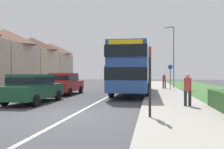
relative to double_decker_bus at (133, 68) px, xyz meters
name	(u,v)px	position (x,y,z in m)	size (l,w,h in m)	color
ground_plane	(73,116)	(-1.58, -9.99, -2.14)	(120.00, 120.00, 0.00)	#424247
lane_marking_centre	(109,96)	(-1.58, -1.99, -2.14)	(0.14, 60.00, 0.01)	silver
pavement_near_side	(170,99)	(2.62, -3.99, -2.08)	(3.20, 68.00, 0.12)	#9E998E
double_decker_bus	(133,68)	(0.00, 0.00, 0.00)	(2.80, 10.92, 3.70)	#284C93
parked_car_dark_green	(33,87)	(-5.07, -6.71, -1.25)	(1.92, 4.51, 1.61)	#19472D
parked_car_red	(65,83)	(-5.31, -1.39, -1.21)	(1.97, 4.29, 1.70)	#B21E1E
pedestrian_at_stop	(188,88)	(3.17, -7.35, -1.17)	(0.34, 0.34, 1.67)	#23232D
pedestrian_walking_away	(164,80)	(2.85, 5.70, -1.17)	(0.34, 0.34, 1.67)	#23232D
bus_stop_sign	(150,77)	(1.42, -10.39, -0.60)	(0.09, 0.52, 2.60)	black
cycle_route_sign	(170,76)	(3.31, 3.84, -0.72)	(0.44, 0.08, 2.52)	slate
street_lamp_mid	(173,53)	(3.81, 6.82, 1.78)	(1.14, 0.20, 6.77)	slate
house_terrace_far_side	(19,59)	(-17.39, 11.56, 1.61)	(6.65, 27.42, 7.51)	tan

